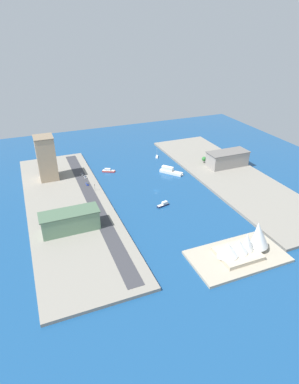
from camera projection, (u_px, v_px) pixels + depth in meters
name	position (u px, v px, depth m)	size (l,w,h in m)	color
ground_plane	(156.00, 191.00, 307.22)	(440.00, 440.00, 0.00)	navy
quay_west	(229.00, 176.00, 334.34)	(70.00, 240.00, 2.40)	gray
quay_east	(69.00, 206.00, 278.95)	(70.00, 240.00, 2.40)	gray
peninsula_point	(237.00, 256.00, 220.12)	(66.69, 37.08, 2.00)	#A89E89
road_strip	(93.00, 200.00, 285.50)	(11.19, 228.00, 0.15)	#38383D
ferry_white_commuter	(170.00, 171.00, 340.87)	(20.39, 23.94, 7.11)	silver
tugboat_red	(108.00, 171.00, 344.94)	(14.20, 9.62, 3.86)	red
sailboat_small_white	(157.00, 157.00, 381.14)	(5.62, 7.89, 11.50)	white
patrol_launch_navy	(163.00, 204.00, 281.22)	(12.79, 5.40, 3.96)	#1E284C
apartment_midrise_tan	(46.00, 158.00, 315.42)	(18.35, 20.16, 44.30)	tan
terminal_long_green	(70.00, 221.00, 242.19)	(44.43, 16.79, 15.90)	slate
carpark_squat_concrete	(227.00, 159.00, 350.43)	(45.33, 19.85, 16.37)	gray
sedan_silver	(82.00, 174.00, 332.25)	(2.16, 5.27, 1.41)	black
hatchback_blue	(87.00, 184.00, 312.18)	(2.07, 5.20, 1.58)	black
van_white	(85.00, 177.00, 326.02)	(2.23, 5.05, 1.46)	black
traffic_light_waterfront	(95.00, 186.00, 300.33)	(0.36, 0.36, 6.50)	black
opera_landmark	(243.00, 244.00, 216.68)	(40.40, 23.05, 24.89)	#BCAD93
park_tree_cluster	(210.00, 161.00, 353.16)	(14.01, 20.47, 8.32)	brown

